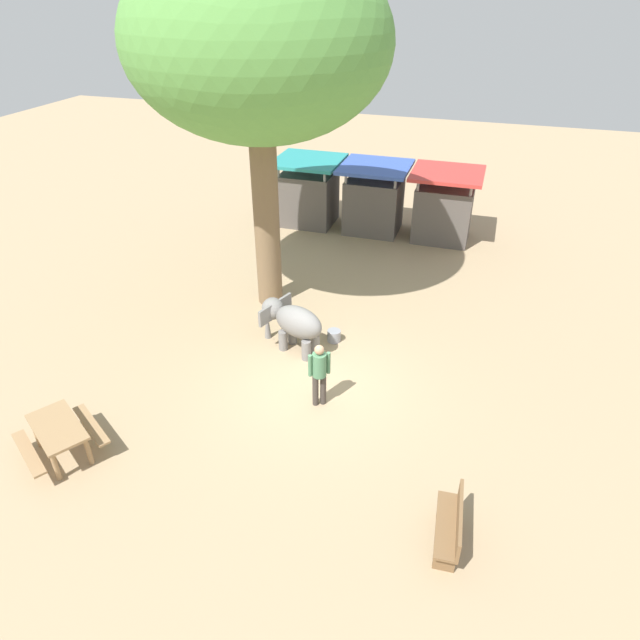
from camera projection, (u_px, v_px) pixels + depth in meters
ground_plane at (318, 385)px, 13.36m from camera, size 60.00×60.00×0.00m
elephant at (293, 322)px, 14.23m from camera, size 1.88×1.41×1.30m
person_handler at (319, 371)px, 12.27m from camera, size 0.45×0.32×1.62m
shade_tree_main at (257, 46)px, 13.12m from camera, size 6.56×6.01×9.37m
wooden_bench at (451, 525)px, 9.39m from camera, size 0.49×1.42×0.88m
picnic_table_near at (59, 433)px, 11.12m from camera, size 2.06×2.05×0.78m
market_stall_teal at (308, 195)px, 21.50m from camera, size 2.50×2.50×2.52m
market_stall_blue at (374, 202)px, 20.84m from camera, size 2.50×2.50×2.52m
market_stall_red at (443, 209)px, 20.18m from camera, size 2.50×2.50×2.52m
feed_bucket at (334, 336)px, 14.88m from camera, size 0.36×0.36×0.32m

